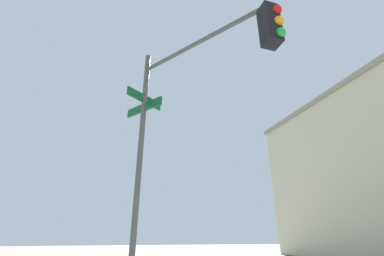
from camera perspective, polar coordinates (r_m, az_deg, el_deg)
name	(u,v)px	position (r m, az deg, el deg)	size (l,w,h in m)	color
traffic_signal_near	(193,94)	(5.08, 0.31, 7.57)	(3.20, 2.34, 5.51)	#474C47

